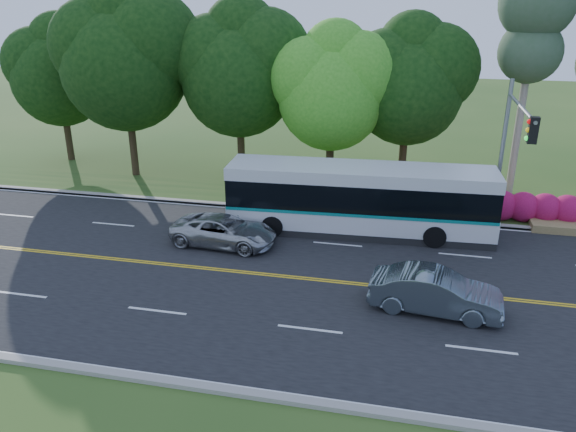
% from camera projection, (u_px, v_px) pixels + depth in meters
% --- Properties ---
extents(ground, '(120.00, 120.00, 0.00)m').
position_uv_depth(ground, '(338.00, 282.00, 21.86)').
color(ground, '#2C501A').
rests_on(ground, ground).
extents(road, '(60.00, 14.00, 0.02)m').
position_uv_depth(road, '(338.00, 282.00, 21.86)').
color(road, black).
rests_on(road, ground).
extents(curb_north, '(60.00, 0.30, 0.15)m').
position_uv_depth(curb_north, '(357.00, 215.00, 28.33)').
color(curb_north, '#9B958C').
rests_on(curb_north, ground).
extents(curb_south, '(60.00, 0.30, 0.15)m').
position_uv_depth(curb_south, '(304.00, 402.00, 15.34)').
color(curb_south, '#9B958C').
rests_on(curb_south, ground).
extents(grass_verge, '(60.00, 4.00, 0.10)m').
position_uv_depth(grass_verge, '(360.00, 203.00, 30.02)').
color(grass_verge, '#2C501A').
rests_on(grass_verge, ground).
extents(lane_markings, '(57.60, 13.82, 0.00)m').
position_uv_depth(lane_markings, '(336.00, 282.00, 21.87)').
color(lane_markings, gold).
rests_on(lane_markings, road).
extents(tree_row, '(44.70, 9.10, 13.84)m').
position_uv_depth(tree_row, '(279.00, 65.00, 31.41)').
color(tree_row, black).
rests_on(tree_row, ground).
extents(bougainvillea_hedge, '(9.50, 2.25, 1.50)m').
position_uv_depth(bougainvillea_hedge, '(506.00, 207.00, 27.58)').
color(bougainvillea_hedge, '#9D0D45').
rests_on(bougainvillea_hedge, ground).
extents(traffic_signal, '(0.42, 6.10, 7.00)m').
position_uv_depth(traffic_signal, '(511.00, 141.00, 23.76)').
color(traffic_signal, gray).
rests_on(traffic_signal, ground).
extents(transit_bus, '(12.23, 3.20, 3.17)m').
position_uv_depth(transit_bus, '(359.00, 200.00, 25.90)').
color(transit_bus, silver).
rests_on(transit_bus, road).
extents(sedan, '(4.71, 2.06, 1.50)m').
position_uv_depth(sedan, '(436.00, 292.00, 19.59)').
color(sedan, slate).
rests_on(sedan, road).
extents(suv, '(4.83, 2.50, 1.30)m').
position_uv_depth(suv, '(224.00, 231.00, 24.91)').
color(suv, '#AAADAE').
rests_on(suv, road).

